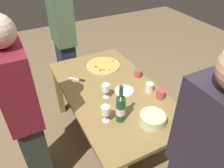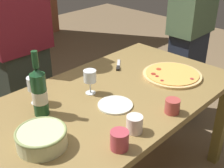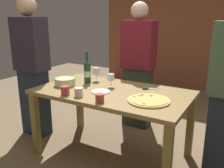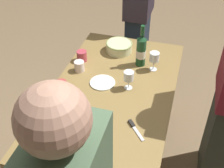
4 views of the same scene
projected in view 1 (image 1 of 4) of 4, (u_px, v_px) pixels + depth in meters
The scene contains 14 objects.
ground_plane at pixel (112, 138), 2.64m from camera, with size 8.00×8.00×0.00m, color #7D6648.
dining_table at pixel (112, 97), 2.26m from camera, with size 1.60×0.90×0.75m.
pizza at pixel (103, 65), 2.57m from camera, with size 0.39×0.39×0.03m.
serving_bowl at pixel (152, 118), 1.81m from camera, with size 0.23×0.23×0.09m.
wine_bottle at pixel (121, 108), 1.78m from camera, with size 0.08×0.08×0.36m.
wine_glass_near_pizza at pixel (106, 111), 1.78m from camera, with size 0.08×0.08×0.16m.
wine_glass_by_bottle at pixel (106, 88), 2.04m from camera, with size 0.08×0.08×0.15m.
cup_amber at pixel (161, 94), 2.07m from camera, with size 0.08×0.08×0.09m, color #BB414E.
cup_ceramic at pixel (149, 87), 2.17m from camera, with size 0.08×0.08×0.09m, color silver.
cup_spare at pixel (138, 73), 2.37m from camera, with size 0.08×0.08×0.08m, color #B44540.
side_plate at pixel (124, 91), 2.18m from camera, with size 0.20×0.20×0.01m, color white.
pizza_knife at pixel (79, 80), 2.34m from camera, with size 0.16×0.14×0.02m.
person_guest_left at pixel (64, 40), 2.88m from camera, with size 0.40×0.24×1.70m.
person_guest_right at pixel (25, 115), 1.77m from camera, with size 0.43×0.24×1.68m.
Camera 1 is at (-1.55, 0.80, 2.09)m, focal length 34.83 mm.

